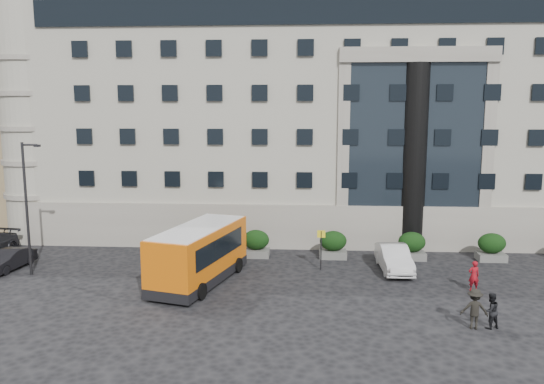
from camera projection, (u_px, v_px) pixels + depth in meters
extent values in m
plane|color=black|center=(221.00, 296.00, 28.34)|extent=(120.00, 120.00, 0.00)
cube|color=#A39F90|center=(322.00, 119.00, 48.27)|extent=(44.00, 24.00, 18.00)
cylinder|color=black|center=(414.00, 159.00, 36.77)|extent=(1.80, 1.80, 13.00)
cube|color=#81634B|center=(51.00, 100.00, 65.71)|extent=(13.00, 13.00, 22.00)
cube|color=#50504E|center=(180.00, 252.00, 36.23)|extent=(1.80, 1.20, 0.50)
ellipsoid|color=black|center=(180.00, 239.00, 36.09)|extent=(1.80, 1.26, 1.34)
cube|color=#50504E|center=(256.00, 253.00, 35.92)|extent=(1.80, 1.20, 0.50)
ellipsoid|color=black|center=(256.00, 240.00, 35.78)|extent=(1.80, 1.26, 1.34)
cube|color=#50504E|center=(333.00, 254.00, 35.61)|extent=(1.80, 1.20, 0.50)
ellipsoid|color=black|center=(333.00, 241.00, 35.46)|extent=(1.80, 1.26, 1.34)
cube|color=#50504E|center=(411.00, 255.00, 35.30)|extent=(1.80, 1.20, 0.50)
ellipsoid|color=black|center=(412.00, 242.00, 35.15)|extent=(1.80, 1.26, 1.34)
cube|color=#50504E|center=(491.00, 257.00, 34.98)|extent=(1.80, 1.20, 0.50)
ellipsoid|color=black|center=(492.00, 243.00, 34.84)|extent=(1.80, 1.26, 1.34)
cylinder|color=#262628|center=(27.00, 210.00, 31.39)|extent=(0.16, 0.16, 8.00)
cylinder|color=#262628|center=(30.00, 145.00, 30.77)|extent=(0.90, 0.12, 0.12)
cube|color=black|center=(37.00, 146.00, 30.75)|extent=(0.35, 0.18, 0.14)
cylinder|color=#262628|center=(321.00, 251.00, 32.74)|extent=(0.08, 0.08, 2.50)
cube|color=yellow|center=(321.00, 234.00, 32.58)|extent=(0.50, 0.06, 0.45)
cube|color=#D55D0A|center=(199.00, 251.00, 30.31)|extent=(4.68, 8.25, 2.69)
cube|color=black|center=(200.00, 275.00, 30.53)|extent=(4.73, 8.30, 0.55)
cube|color=black|center=(199.00, 246.00, 30.26)|extent=(4.27, 6.61, 1.17)
cube|color=silver|center=(199.00, 228.00, 30.11)|extent=(4.44, 7.84, 0.18)
cylinder|color=black|center=(156.00, 286.00, 28.63)|extent=(0.51, 0.94, 0.90)
cylinder|color=black|center=(201.00, 291.00, 27.77)|extent=(0.51, 0.94, 0.90)
cylinder|color=black|center=(199.00, 261.00, 33.30)|extent=(0.51, 0.94, 0.90)
cylinder|color=black|center=(238.00, 265.00, 32.44)|extent=(0.51, 0.94, 0.90)
cube|color=maroon|center=(100.00, 215.00, 42.36)|extent=(2.64, 3.72, 2.41)
cube|color=maroon|center=(83.00, 227.00, 39.99)|extent=(2.30, 1.80, 1.64)
cube|color=black|center=(78.00, 224.00, 39.28)|extent=(1.83, 0.35, 0.77)
cylinder|color=black|center=(72.00, 235.00, 40.39)|extent=(0.35, 0.83, 0.81)
cylinder|color=black|center=(98.00, 236.00, 39.99)|extent=(0.35, 0.83, 0.81)
cylinder|color=black|center=(93.00, 226.00, 43.47)|extent=(0.35, 0.83, 0.81)
cylinder|color=black|center=(117.00, 227.00, 43.08)|extent=(0.35, 0.83, 0.81)
imported|color=black|center=(9.00, 260.00, 32.98)|extent=(1.87, 3.95, 1.25)
imported|color=black|center=(52.00, 219.00, 45.03)|extent=(2.39, 4.99, 1.37)
imported|color=silver|center=(394.00, 258.00, 32.73)|extent=(1.83, 4.86, 1.58)
imported|color=maroon|center=(474.00, 276.00, 29.10)|extent=(0.66, 0.48, 1.69)
imported|color=black|center=(491.00, 311.00, 24.09)|extent=(0.98, 0.87, 1.67)
imported|color=black|center=(474.00, 309.00, 24.03)|extent=(1.29, 0.85, 1.87)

